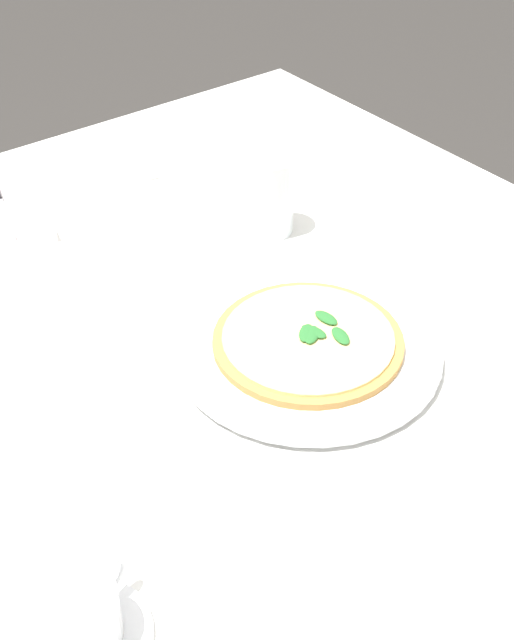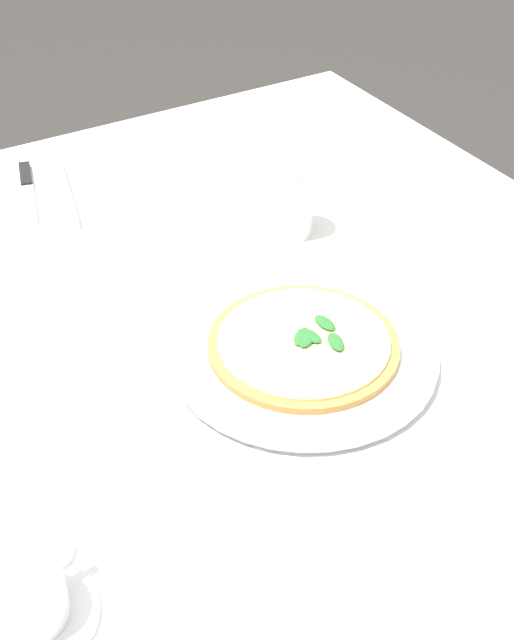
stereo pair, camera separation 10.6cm
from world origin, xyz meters
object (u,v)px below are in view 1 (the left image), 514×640
Objects in this scene: coffee_cup_right_edge at (79,620)px; water_glass_far_left at (270,199)px; pizza at (308,340)px; menu_card at (123,168)px; pizza_plate at (308,349)px.

water_glass_far_left is (-0.44, 0.56, 0.03)m from coffee_cup_right_edge.
coffee_cup_right_edge is (0.18, -0.42, 0.01)m from pizza.
water_glass_far_left is at bearing -49.10° from menu_card.
pizza is at bearing 113.43° from coffee_cup_right_edge.
pizza is at bearing -28.73° from water_glass_far_left.
water_glass_far_left reaches higher than pizza_plate.
water_glass_far_left is (-0.26, 0.14, 0.04)m from pizza_plate.
coffee_cup_right_edge is 1.06× the size of water_glass_far_left.
pizza is at bearing -75.29° from menu_card.
coffee_cup_right_edge is at bearing -51.70° from water_glass_far_left.
pizza_plate is 0.46m from coffee_cup_right_edge.
coffee_cup_right_edge is 0.72m from water_glass_far_left.
pizza_plate is at bearing -75.34° from menu_card.
pizza_plate is 2.61× the size of coffee_cup_right_edge.
menu_card reaches higher than pizza.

